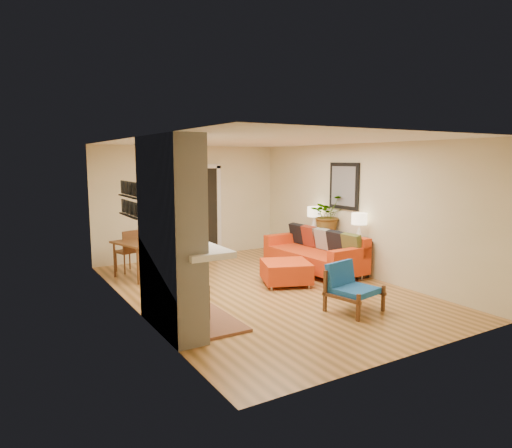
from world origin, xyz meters
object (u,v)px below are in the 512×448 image
object	(u,v)px
dining_table	(141,249)
houseplant	(327,215)
sofa	(317,252)
ottoman	(286,271)
lamp_far	(314,216)
console_table	(335,242)
lamp_near	(359,223)
blue_chair	(349,285)

from	to	relation	value
dining_table	houseplant	size ratio (longest dim) A/B	2.00
sofa	ottoman	size ratio (longest dim) A/B	2.12
lamp_far	dining_table	bearing A→B (deg)	168.42
ottoman	console_table	world-z (taller)	console_table
sofa	lamp_far	distance (m)	0.97
console_table	houseplant	world-z (taller)	houseplant
console_table	lamp_far	distance (m)	0.85
sofa	dining_table	xyz separation A→B (m)	(-3.28, 1.34, 0.18)
ottoman	lamp_far	distance (m)	2.04
lamp_far	houseplant	xyz separation A→B (m)	(-0.01, -0.46, 0.08)
dining_table	houseplant	world-z (taller)	houseplant
ottoman	lamp_near	bearing A→B (deg)	-11.24
ottoman	console_table	size ratio (longest dim) A/B	0.58
blue_chair	dining_table	xyz separation A→B (m)	(-2.15, 3.55, 0.18)
ottoman	lamp_near	size ratio (longest dim) A/B	2.00
console_table	lamp_near	xyz separation A→B (m)	(0.00, -0.70, 0.49)
console_table	dining_table	bearing A→B (deg)	158.38
console_table	lamp_near	size ratio (longest dim) A/B	3.43
blue_chair	lamp_far	xyz separation A→B (m)	(1.50, 2.80, 0.67)
sofa	console_table	xyz separation A→B (m)	(0.37, -0.11, 0.19)
blue_chair	lamp_near	bearing A→B (deg)	42.92
console_table	lamp_far	xyz separation A→B (m)	(0.00, 0.70, 0.49)
houseplant	sofa	bearing A→B (deg)	-160.70
console_table	lamp_far	bearing A→B (deg)	90.00
lamp_far	houseplant	distance (m)	0.47
ottoman	houseplant	xyz separation A→B (m)	(1.49, 0.64, 0.89)
console_table	sofa	bearing A→B (deg)	163.74
ottoman	lamp_near	world-z (taller)	lamp_near
lamp_near	lamp_far	distance (m)	1.40
dining_table	lamp_far	size ratio (longest dim) A/B	3.08
dining_table	lamp_far	distance (m)	3.76
console_table	lamp_near	world-z (taller)	lamp_near
houseplant	console_table	bearing A→B (deg)	-87.57
sofa	dining_table	distance (m)	3.55
dining_table	lamp_near	world-z (taller)	lamp_near
dining_table	console_table	distance (m)	3.93
ottoman	lamp_far	size ratio (longest dim) A/B	2.00
ottoman	lamp_far	xyz separation A→B (m)	(1.50, 1.11, 0.82)
lamp_near	sofa	bearing A→B (deg)	114.62
dining_table	houseplant	bearing A→B (deg)	-18.40
ottoman	console_table	distance (m)	1.59
blue_chair	ottoman	bearing A→B (deg)	89.95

